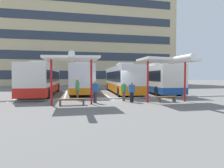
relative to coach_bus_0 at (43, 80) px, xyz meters
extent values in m
plane|color=slate|center=(6.56, -5.65, -1.58)|extent=(160.00, 160.00, 0.00)
cube|color=#D1BC8C|center=(6.56, 26.80, 9.00)|extent=(43.94, 10.05, 21.17)
cube|color=#2D3847|center=(6.56, 21.74, 0.75)|extent=(40.43, 0.08, 1.86)
cube|color=#2D3847|center=(6.56, 21.74, 4.98)|extent=(40.43, 0.08, 1.86)
cube|color=#2D3847|center=(6.56, 21.74, 9.22)|extent=(40.43, 0.08, 1.86)
cube|color=#2D3847|center=(6.56, 21.74, 13.45)|extent=(40.43, 0.08, 1.86)
cube|color=silver|center=(0.00, 0.00, 0.10)|extent=(2.73, 12.15, 2.82)
cube|color=red|center=(0.00, 0.00, -0.91)|extent=(2.77, 12.19, 0.79)
cube|color=black|center=(0.00, 0.00, 0.40)|extent=(2.74, 11.18, 1.13)
cube|color=black|center=(0.15, 6.01, 0.44)|extent=(2.14, 0.13, 1.69)
cube|color=silver|center=(-0.04, -1.51, 1.69)|extent=(1.51, 2.24, 0.36)
cylinder|color=black|center=(-1.00, 4.47, -1.08)|extent=(0.32, 1.01, 1.00)
cylinder|color=black|center=(1.23, 4.42, -1.08)|extent=(0.32, 1.01, 1.00)
cylinder|color=black|center=(-1.23, -4.42, -1.08)|extent=(0.32, 1.01, 1.00)
cylinder|color=black|center=(1.00, -4.47, -1.08)|extent=(0.32, 1.01, 1.00)
cube|color=silver|center=(4.45, 2.14, 0.16)|extent=(3.42, 12.49, 2.94)
cube|color=orange|center=(4.45, 2.14, -0.99)|extent=(3.46, 12.53, 0.64)
cube|color=black|center=(4.45, 2.14, 0.49)|extent=(3.37, 11.50, 1.18)
cube|color=black|center=(4.92, 8.25, 0.51)|extent=(2.20, 0.25, 1.77)
cube|color=silver|center=(4.34, 0.60, 1.81)|extent=(1.66, 2.31, 0.36)
cylinder|color=black|center=(3.65, 6.78, -1.08)|extent=(0.37, 1.02, 1.00)
cylinder|color=black|center=(5.94, 6.60, -1.08)|extent=(0.37, 1.02, 1.00)
cylinder|color=black|center=(2.96, -2.33, -1.08)|extent=(0.37, 1.02, 1.00)
cylinder|color=black|center=(5.25, -2.50, -1.08)|extent=(0.37, 1.02, 1.00)
cube|color=silver|center=(8.91, 0.39, 0.10)|extent=(3.18, 12.08, 2.82)
cube|color=orange|center=(8.91, 0.39, -0.89)|extent=(3.22, 12.12, 0.84)
cube|color=black|center=(8.91, 0.39, 0.41)|extent=(3.15, 11.13, 1.10)
cube|color=black|center=(9.29, 6.32, 0.44)|extent=(2.13, 0.22, 1.69)
cube|color=silver|center=(8.81, -1.10, 1.69)|extent=(1.59, 2.29, 0.36)
cylinder|color=black|center=(8.09, 4.83, -1.08)|extent=(0.36, 1.02, 1.00)
cylinder|color=black|center=(10.30, 4.68, -1.08)|extent=(0.36, 1.02, 1.00)
cylinder|color=black|center=(7.52, -3.90, -1.08)|extent=(0.36, 1.02, 1.00)
cylinder|color=black|center=(9.73, -4.05, -1.08)|extent=(0.36, 1.02, 1.00)
cube|color=silver|center=(12.92, 0.47, 0.11)|extent=(3.43, 12.35, 2.84)
cube|color=#194C9E|center=(12.92, 0.47, -0.99)|extent=(3.47, 12.39, 0.65)
cube|color=black|center=(12.92, 0.47, 0.45)|extent=(3.38, 11.38, 1.07)
cube|color=black|center=(13.39, 6.52, 0.45)|extent=(2.19, 0.25, 1.71)
cube|color=silver|center=(12.80, -1.05, 1.71)|extent=(1.66, 2.31, 0.36)
cylinder|color=black|center=(12.13, 5.05, -1.08)|extent=(0.38, 1.02, 1.00)
cylinder|color=black|center=(14.41, 4.87, -1.08)|extent=(0.38, 1.02, 1.00)
cylinder|color=black|center=(11.43, -3.92, -1.08)|extent=(0.38, 1.02, 1.00)
cylinder|color=black|center=(13.71, -4.10, -1.08)|extent=(0.38, 1.02, 1.00)
cube|color=white|center=(-1.79, 1.13, -1.58)|extent=(0.16, 14.00, 0.01)
cube|color=white|center=(2.39, 1.13, -1.58)|extent=(0.16, 14.00, 0.01)
cube|color=white|center=(6.56, 1.13, -1.58)|extent=(0.16, 14.00, 0.01)
cube|color=white|center=(10.74, 1.13, -1.58)|extent=(0.16, 14.00, 0.01)
cube|color=white|center=(14.91, 1.13, -1.58)|extent=(0.16, 14.00, 0.01)
cylinder|color=red|center=(1.71, -8.17, -0.01)|extent=(0.14, 0.14, 3.15)
cylinder|color=red|center=(4.41, -8.17, -0.01)|extent=(0.14, 0.14, 3.15)
cube|color=white|center=(3.06, -8.17, 1.65)|extent=(3.70, 2.43, 0.22)
cylinder|color=white|center=(3.06, -9.24, 1.62)|extent=(0.36, 3.70, 0.36)
cube|color=brown|center=(3.06, -8.30, -1.18)|extent=(1.87, 0.45, 0.10)
cube|color=#4C4C51|center=(2.27, -8.29, -1.41)|extent=(0.12, 0.34, 0.35)
cube|color=#4C4C51|center=(3.84, -8.31, -1.41)|extent=(0.12, 0.34, 0.35)
cylinder|color=red|center=(8.67, -8.11, -0.01)|extent=(0.14, 0.14, 3.15)
cylinder|color=red|center=(11.80, -8.11, -0.01)|extent=(0.14, 0.14, 3.15)
cube|color=white|center=(10.23, -8.11, 1.64)|extent=(4.13, 2.58, 0.27)
cylinder|color=white|center=(10.23, -9.25, 1.61)|extent=(0.36, 4.12, 0.36)
cube|color=brown|center=(10.23, -8.13, -1.18)|extent=(1.57, 0.45, 0.10)
cube|color=#4C4C51|center=(9.60, -8.14, -1.41)|extent=(0.13, 0.34, 0.35)
cube|color=#4C4C51|center=(10.87, -8.12, -1.41)|extent=(0.13, 0.34, 0.35)
cube|color=#ADADA8|center=(6.56, -5.38, -1.52)|extent=(44.00, 0.24, 0.12)
cylinder|color=brown|center=(7.12, -6.81, -1.20)|extent=(0.14, 0.14, 0.76)
cylinder|color=brown|center=(7.16, -6.96, -1.20)|extent=(0.14, 0.14, 0.76)
cube|color=#338C4C|center=(7.14, -6.89, -0.54)|extent=(0.34, 0.49, 0.57)
sphere|color=beige|center=(7.14, -6.89, -0.15)|extent=(0.21, 0.21, 0.21)
cylinder|color=black|center=(7.51, -7.59, -1.20)|extent=(0.14, 0.14, 0.76)
cylinder|color=black|center=(7.66, -7.57, -1.20)|extent=(0.14, 0.14, 0.76)
cube|color=#2659A5|center=(7.59, -7.58, -0.54)|extent=(0.47, 0.28, 0.57)
sphere|color=#936B4C|center=(7.59, -7.58, -0.15)|extent=(0.21, 0.21, 0.21)
cylinder|color=brown|center=(3.53, -5.60, -1.15)|extent=(0.14, 0.14, 0.87)
cylinder|color=brown|center=(3.49, -5.42, -1.15)|extent=(0.14, 0.14, 0.87)
cube|color=#338C4C|center=(3.51, -5.51, -0.39)|extent=(0.31, 0.54, 0.65)
sphere|color=#936B4C|center=(3.51, -5.51, 0.06)|extent=(0.24, 0.24, 0.24)
cylinder|color=#33384C|center=(4.68, -7.40, -1.17)|extent=(0.14, 0.14, 0.83)
cylinder|color=#33384C|center=(4.80, -7.52, -1.17)|extent=(0.14, 0.14, 0.83)
cube|color=#2659A5|center=(4.74, -7.46, -0.44)|extent=(0.50, 0.50, 0.62)
sphere|color=tan|center=(4.74, -7.46, -0.02)|extent=(0.22, 0.22, 0.22)
camera|label=1|loc=(3.06, -21.60, 0.39)|focal=30.57mm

